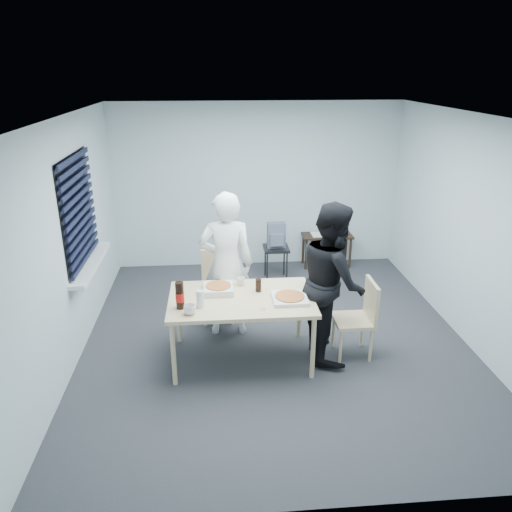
{
  "coord_description": "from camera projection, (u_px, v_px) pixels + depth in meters",
  "views": [
    {
      "loc": [
        -0.68,
        -5.24,
        3.07
      ],
      "look_at": [
        -0.22,
        0.1,
        1.03
      ],
      "focal_mm": 35.0,
      "sensor_mm": 36.0,
      "label": 1
    }
  ],
  "objects": [
    {
      "name": "stool",
      "position": [
        276.0,
        254.0,
        7.57
      ],
      "size": [
        0.38,
        0.38,
        0.52
      ],
      "color": "black",
      "rests_on": "ground"
    },
    {
      "name": "rubber_band",
      "position": [
        263.0,
        309.0,
        5.08
      ],
      "size": [
        0.06,
        0.06,
        0.0
      ],
      "primitive_type": "torus",
      "rotation": [
        0.0,
        0.0,
        0.11
      ],
      "color": "red",
      "rests_on": "dining_table"
    },
    {
      "name": "chair_far",
      "position": [
        218.0,
        280.0,
        6.39
      ],
      "size": [
        0.42,
        0.42,
        0.89
      ],
      "color": "beige",
      "rests_on": "ground"
    },
    {
      "name": "backpack",
      "position": [
        276.0,
        236.0,
        7.45
      ],
      "size": [
        0.27,
        0.2,
        0.38
      ],
      "rotation": [
        0.0,
        0.0,
        0.03
      ],
      "color": "slate",
      "rests_on": "stool"
    },
    {
      "name": "plastic_cups",
      "position": [
        200.0,
        299.0,
        5.11
      ],
      "size": [
        0.09,
        0.09,
        0.18
      ],
      "primitive_type": "cylinder",
      "rotation": [
        0.0,
        0.0,
        0.22
      ],
      "color": "silver",
      "rests_on": "dining_table"
    },
    {
      "name": "cola_glass",
      "position": [
        258.0,
        285.0,
        5.47
      ],
      "size": [
        0.07,
        0.07,
        0.14
      ],
      "primitive_type": "cylinder",
      "rotation": [
        0.0,
        0.0,
        0.13
      ],
      "color": "black",
      "rests_on": "dining_table"
    },
    {
      "name": "papers",
      "position": [
        318.0,
        234.0,
        8.05
      ],
      "size": [
        0.26,
        0.32,
        0.0
      ],
      "primitive_type": "cube",
      "rotation": [
        0.0,
        0.0,
        0.2
      ],
      "color": "white",
      "rests_on": "side_table"
    },
    {
      "name": "pizza_box_b",
      "position": [
        290.0,
        298.0,
        5.28
      ],
      "size": [
        0.37,
        0.37,
        0.05
      ],
      "rotation": [
        0.0,
        0.0,
        0.22
      ],
      "color": "silver",
      "rests_on": "dining_table"
    },
    {
      "name": "pizza_box_a",
      "position": [
        218.0,
        288.0,
        5.47
      ],
      "size": [
        0.32,
        0.32,
        0.08
      ],
      "rotation": [
        0.0,
        0.0,
        0.01
      ],
      "color": "silver",
      "rests_on": "dining_table"
    },
    {
      "name": "soda_bottle",
      "position": [
        180.0,
        296.0,
        5.06
      ],
      "size": [
        0.09,
        0.09,
        0.29
      ],
      "rotation": [
        0.0,
        0.0,
        -0.12
      ],
      "color": "black",
      "rests_on": "dining_table"
    },
    {
      "name": "room",
      "position": [
        82.0,
        219.0,
        5.71
      ],
      "size": [
        5.0,
        5.0,
        5.0
      ],
      "color": "#2E2D33",
      "rests_on": "ground"
    },
    {
      "name": "mug_a",
      "position": [
        190.0,
        310.0,
        4.98
      ],
      "size": [
        0.17,
        0.17,
        0.1
      ],
      "primitive_type": "imported",
      "rotation": [
        0.0,
        0.0,
        0.52
      ],
      "color": "silver",
      "rests_on": "dining_table"
    },
    {
      "name": "person_black",
      "position": [
        332.0,
        281.0,
        5.43
      ],
      "size": [
        0.47,
        0.86,
        1.77
      ],
      "primitive_type": "imported",
      "rotation": [
        0.0,
        0.0,
        1.57
      ],
      "color": "black",
      "rests_on": "ground"
    },
    {
      "name": "dining_table",
      "position": [
        241.0,
        302.0,
        5.37
      ],
      "size": [
        1.55,
        0.98,
        0.75
      ],
      "color": "beige",
      "rests_on": "ground"
    },
    {
      "name": "chair_right",
      "position": [
        361.0,
        313.0,
        5.52
      ],
      "size": [
        0.42,
        0.42,
        0.89
      ],
      "color": "beige",
      "rests_on": "ground"
    },
    {
      "name": "mug_b",
      "position": [
        241.0,
        281.0,
        5.64
      ],
      "size": [
        0.1,
        0.1,
        0.09
      ],
      "primitive_type": "imported",
      "color": "silver",
      "rests_on": "dining_table"
    },
    {
      "name": "person_white",
      "position": [
        226.0,
        265.0,
        5.88
      ],
      "size": [
        0.65,
        0.42,
        1.77
      ],
      "primitive_type": "imported",
      "rotation": [
        0.0,
        0.0,
        3.14
      ],
      "color": "white",
      "rests_on": "ground"
    },
    {
      "name": "side_table",
      "position": [
        327.0,
        239.0,
        8.08
      ],
      "size": [
        0.8,
        0.36,
        0.53
      ],
      "color": "#2F1F16",
      "rests_on": "ground"
    },
    {
      "name": "black_box",
      "position": [
        341.0,
        232.0,
        8.07
      ],
      "size": [
        0.16,
        0.13,
        0.06
      ],
      "primitive_type": "cube",
      "rotation": [
        0.0,
        0.0,
        0.22
      ],
      "color": "black",
      "rests_on": "side_table"
    }
  ]
}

